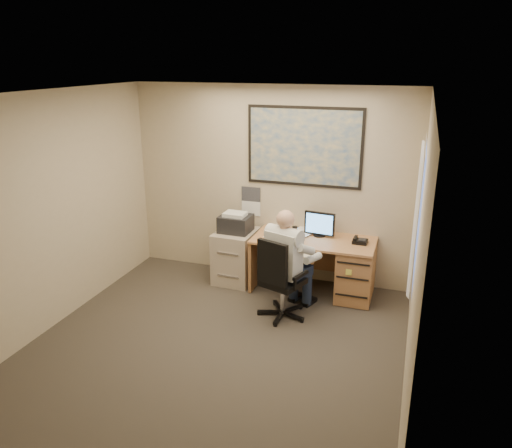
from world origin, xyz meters
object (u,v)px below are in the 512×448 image
(desk, at_px, (338,263))
(filing_cabinet, at_px, (236,251))
(office_chair, at_px, (283,295))
(person, at_px, (284,264))

(desk, distance_m, filing_cabinet, 1.43)
(filing_cabinet, distance_m, office_chair, 1.25)
(desk, height_order, office_chair, desk)
(office_chair, xyz_separation_m, person, (-0.02, 0.08, 0.37))
(desk, relative_size, person, 1.19)
(desk, bearing_deg, person, -124.52)
(office_chair, distance_m, person, 0.38)
(desk, bearing_deg, office_chair, -121.26)
(desk, distance_m, person, 0.96)
(filing_cabinet, height_order, person, person)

